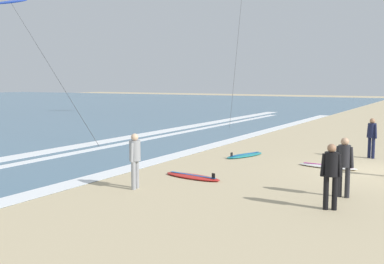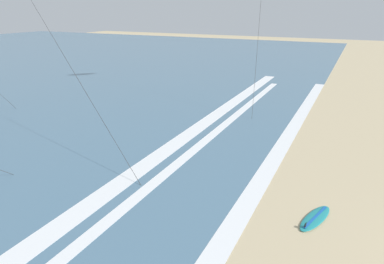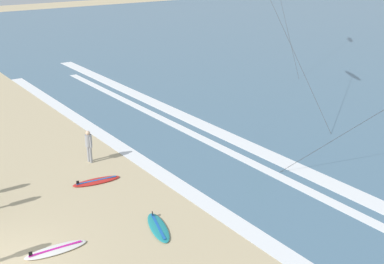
{
  "view_description": "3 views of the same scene",
  "coord_description": "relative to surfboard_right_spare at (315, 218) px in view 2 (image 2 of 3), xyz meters",
  "views": [
    {
      "loc": [
        -16.7,
        -1.69,
        3.1
      ],
      "look_at": [
        -0.93,
        7.08,
        1.11
      ],
      "focal_mm": 44.1,
      "sensor_mm": 36.0,
      "label": 1
    },
    {
      "loc": [
        -10.36,
        5.12,
        7.21
      ],
      "look_at": [
        2.03,
        11.14,
        2.13
      ],
      "focal_mm": 31.75,
      "sensor_mm": 36.0,
      "label": 2
    },
    {
      "loc": [
        13.77,
        -2.16,
        9.5
      ],
      "look_at": [
        -0.97,
        8.62,
        2.52
      ],
      "focal_mm": 44.4,
      "sensor_mm": 36.0,
      "label": 3
    }
  ],
  "objects": [
    {
      "name": "wave_foam_shoreline",
      "position": [
        -0.42,
        2.53,
        -0.03
      ],
      "size": [
        49.06,
        0.82,
        0.01
      ],
      "primitive_type": "cube",
      "color": "white",
      "rests_on": "ocean_surface"
    },
    {
      "name": "wave_foam_mid_break",
      "position": [
        -0.57,
        6.67,
        -0.03
      ],
      "size": [
        45.93,
        0.56,
        0.01
      ],
      "primitive_type": "cube",
      "color": "white",
      "rests_on": "ocean_surface"
    },
    {
      "name": "wave_foam_outer_break",
      "position": [
        -1.15,
        7.98,
        -0.03
      ],
      "size": [
        54.34,
        1.01,
        0.01
      ],
      "primitive_type": "cube",
      "color": "white",
      "rests_on": "ocean_surface"
    },
    {
      "name": "surfboard_right_spare",
      "position": [
        0.0,
        0.0,
        0.0
      ],
      "size": [
        2.18,
        1.19,
        0.25
      ],
      "color": "teal",
      "rests_on": "ground"
    }
  ]
}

